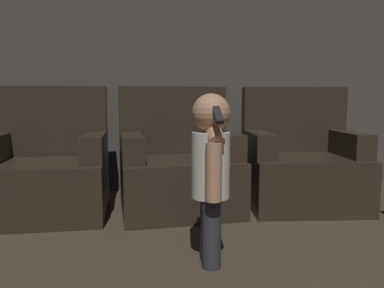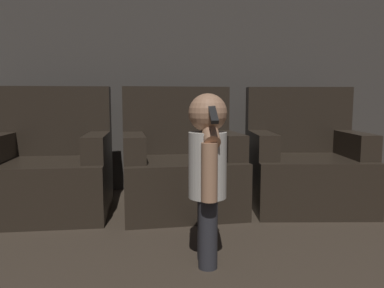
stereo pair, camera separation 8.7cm
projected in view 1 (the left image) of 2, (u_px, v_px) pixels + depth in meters
wall_back at (193, 59)px, 3.71m from camera, size 8.40×0.05×2.60m
armchair_left at (46, 171)px, 2.92m from camera, size 0.94×0.80×1.01m
armchair_middle at (178, 168)px, 3.05m from camera, size 0.98×0.85×1.01m
armchair_right at (301, 165)px, 3.18m from camera, size 0.98×0.85×1.01m
person_toddler at (211, 165)px, 1.99m from camera, size 0.20×0.36×0.93m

